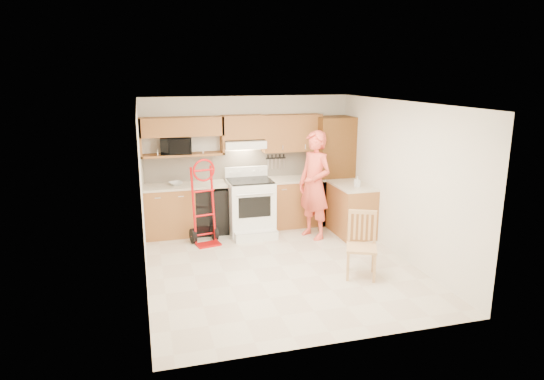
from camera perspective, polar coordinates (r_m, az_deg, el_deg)
name	(u,v)px	position (r m, az deg, el deg)	size (l,w,h in m)	color
floor	(281,267)	(7.50, 1.03, -9.15)	(4.00, 4.50, 0.02)	beige
ceiling	(281,102)	(6.92, 1.12, 10.44)	(4.00, 4.50, 0.02)	white
wall_back	(248,162)	(9.25, -2.91, 3.41)	(4.00, 0.02, 2.50)	#EFE4CC
wall_front	(342,237)	(5.07, 8.37, -5.55)	(4.00, 0.02, 2.50)	#EFE4CC
wall_left	(142,197)	(6.83, -15.32, -0.81)	(0.02, 4.50, 2.50)	#EFE4CC
wall_right	(401,180)	(7.90, 15.19, 1.15)	(0.02, 4.50, 2.50)	#EFE4CC
backsplash	(248,164)	(9.24, -2.87, 3.08)	(3.92, 0.03, 0.55)	beige
lower_cab_left	(169,212)	(8.93, -12.16, -2.54)	(0.90, 0.60, 0.90)	brown
dishwasher	(210,210)	(9.00, -7.39, -2.37)	(0.60, 0.60, 0.85)	black
lower_cab_right	(293,202)	(9.35, 2.54, -1.50)	(1.14, 0.60, 0.90)	brown
countertop_left	(185,186)	(8.83, -10.37, 0.52)	(1.50, 0.63, 0.04)	beige
countertop_right	(293,179)	(9.24, 2.57, 1.31)	(1.14, 0.63, 0.04)	beige
cab_return_right	(351,210)	(8.94, 9.44, -2.39)	(0.60, 1.00, 0.90)	brown
countertop_return	(352,185)	(8.82, 9.56, 0.54)	(0.63, 1.00, 0.04)	beige
pantry_tall	(333,170)	(9.49, 7.30, 2.36)	(0.70, 0.60, 2.10)	brown
upper_cab_left	(182,127)	(8.79, -10.76, 7.45)	(1.50, 0.33, 0.34)	brown
upper_shelf_mw	(183,155)	(8.86, -10.61, 4.17)	(1.50, 0.33, 0.04)	brown
upper_cab_center	(243,127)	(8.96, -3.47, 7.53)	(0.76, 0.33, 0.44)	brown
upper_cab_right	(292,133)	(9.21, 2.37, 6.84)	(1.14, 0.33, 0.70)	brown
range_hood	(244,144)	(8.93, -3.35, 5.51)	(0.76, 0.46, 0.14)	white
knife_strip	(276,161)	(9.33, 0.47, 3.46)	(0.40, 0.05, 0.29)	black
microwave	(176,145)	(8.82, -11.38, 5.24)	(0.55, 0.37, 0.31)	black
range	(251,202)	(8.78, -2.52, -1.50)	(0.81, 1.07, 1.20)	white
person	(315,185)	(8.54, 5.11, 0.59)	(0.71, 0.47, 1.94)	#E64F3C
hand_truck	(205,206)	(8.32, -8.00, -1.94)	(0.53, 0.49, 1.36)	red
dining_chair	(362,246)	(7.09, 10.67, -6.54)	(0.43, 0.47, 0.96)	tan
soap_bottle	(357,182)	(8.62, 10.15, 1.00)	(0.09, 0.09, 0.19)	white
bowl	(176,184)	(8.81, -11.42, 0.77)	(0.24, 0.24, 0.06)	white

